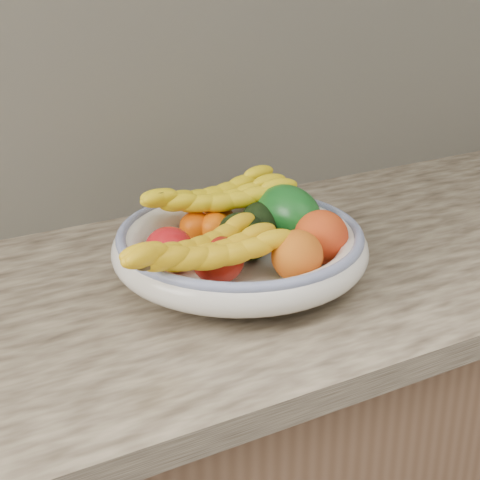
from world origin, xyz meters
name	(u,v)px	position (x,y,z in m)	size (l,w,h in m)	color
fruit_bowl	(240,247)	(0.00, 1.66, 0.95)	(0.39, 0.39, 0.08)	silver
clementine_back_left	(196,226)	(-0.03, 1.75, 0.95)	(0.05, 0.05, 0.05)	#E15504
clementine_back_right	(218,218)	(0.02, 1.77, 0.95)	(0.05, 0.05, 0.05)	#F15C05
clementine_back_mid	(215,227)	(0.00, 1.74, 0.95)	(0.05, 0.05, 0.05)	#F96605
tomato_left	(169,249)	(-0.11, 1.68, 0.96)	(0.07, 0.07, 0.07)	red
tomato_near_left	(218,260)	(-0.06, 1.61, 0.96)	(0.08, 0.08, 0.07)	#A0170D
avocado_center	(244,236)	(0.01, 1.66, 0.96)	(0.07, 0.10, 0.07)	black
avocado_right	(260,222)	(0.06, 1.70, 0.96)	(0.06, 0.09, 0.06)	black
green_mango	(287,213)	(0.10, 1.69, 0.98)	(0.08, 0.13, 0.09)	#0F5117
peach_front	(297,256)	(0.04, 1.56, 0.97)	(0.08, 0.08, 0.08)	orange
peach_right	(321,237)	(0.10, 1.59, 0.97)	(0.08, 0.08, 0.08)	orange
banana_bunch_back	(216,202)	(0.01, 1.76, 0.99)	(0.27, 0.10, 0.08)	yellow
banana_bunch_front	(204,256)	(-0.09, 1.59, 0.98)	(0.27, 0.11, 0.08)	yellow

